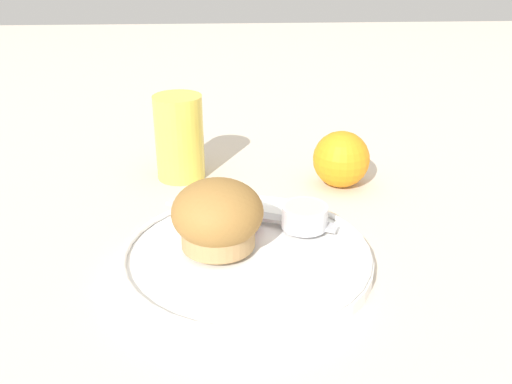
% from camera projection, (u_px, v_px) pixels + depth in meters
% --- Properties ---
extents(ground_plane, '(3.00, 3.00, 0.00)m').
position_uv_depth(ground_plane, '(257.00, 270.00, 0.56)').
color(ground_plane, beige).
extents(plate, '(0.25, 0.25, 0.02)m').
position_uv_depth(plate, '(247.00, 257.00, 0.57)').
color(plate, white).
rests_on(plate, ground_plane).
extents(muffin, '(0.09, 0.09, 0.07)m').
position_uv_depth(muffin, '(218.00, 217.00, 0.56)').
color(muffin, tan).
rests_on(muffin, plate).
extents(cream_ramekin, '(0.05, 0.05, 0.02)m').
position_uv_depth(cream_ramekin, '(305.00, 215.00, 0.60)').
color(cream_ramekin, silver).
rests_on(cream_ramekin, plate).
extents(berry_pair, '(0.03, 0.02, 0.02)m').
position_uv_depth(berry_pair, '(251.00, 219.00, 0.60)').
color(berry_pair, maroon).
rests_on(berry_pair, plate).
extents(butter_knife, '(0.19, 0.09, 0.00)m').
position_uv_depth(butter_knife, '(249.00, 214.00, 0.62)').
color(butter_knife, '#B7B7BC').
rests_on(butter_knife, plate).
extents(orange_fruit, '(0.07, 0.07, 0.07)m').
position_uv_depth(orange_fruit, '(341.00, 159.00, 0.73)').
color(orange_fruit, orange).
rests_on(orange_fruit, ground_plane).
extents(juice_glass, '(0.06, 0.06, 0.11)m').
position_uv_depth(juice_glass, '(179.00, 137.00, 0.75)').
color(juice_glass, '#EAD14C').
rests_on(juice_glass, ground_plane).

